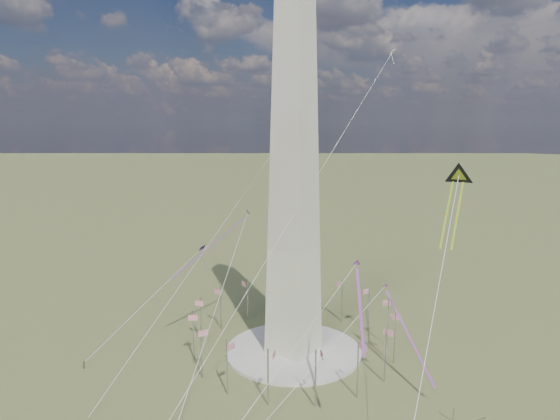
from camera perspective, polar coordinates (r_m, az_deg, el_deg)
The scene contains 12 objects.
ground at distance 137.95m, azimuth 1.54°, elevation -15.93°, with size 2000.00×2000.00×0.00m, color #485028.
plaza at distance 137.78m, azimuth 1.54°, elevation -15.78°, with size 36.00×36.00×0.80m, color beige.
washington_monument at distance 124.74m, azimuth 1.64°, elevation 4.31°, with size 15.56×15.56×100.00m.
flagpole_ring at distance 134.94m, azimuth 1.55°, elevation -13.15°, with size 54.40×54.40×13.00m.
person_west at distance 138.44m, azimuth -21.45°, elevation -16.14°, with size 0.88×0.69×1.82m, color gray.
kite_delta_black at distance 122.83m, azimuth 19.68°, elevation 3.25°, with size 8.75×20.57×16.77m.
kite_diamond_purple at distance 152.94m, azimuth -8.88°, elevation -4.64°, with size 1.67×2.68×8.47m.
kite_streamer_left at distance 98.97m, azimuth 9.05°, elevation -9.59°, with size 10.90×16.16×12.67m.
kite_streamer_mid at distance 136.90m, azimuth -6.50°, elevation -2.82°, with size 9.13×22.87×16.31m.
kite_streamer_right at distance 126.20m, azimuth 13.59°, elevation -11.87°, with size 19.87×15.74×16.48m.
kite_small_red at distance 177.04m, azimuth 0.25°, elevation 7.97°, with size 1.54×1.35×4.06m.
kite_small_white at distance 163.18m, azimuth 12.73°, elevation 17.05°, with size 1.26×1.97×4.38m.
Camera 1 is at (70.29, -102.33, 60.16)m, focal length 32.00 mm.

